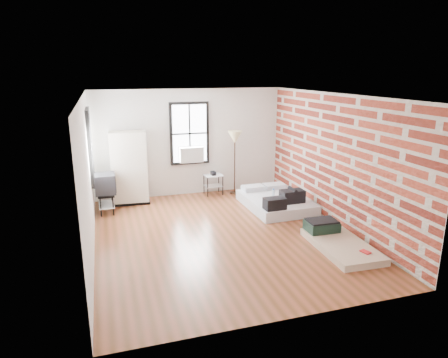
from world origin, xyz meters
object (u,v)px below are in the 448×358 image
object	(u,v)px
floor_lamp	(235,140)
mattress_bare	(337,241)
wardrobe	(129,168)
side_table	(213,179)
mattress_main	(276,201)
tv_stand	(105,185)

from	to	relation	value
floor_lamp	mattress_bare	bearing A→B (deg)	-78.32
mattress_bare	wardrobe	world-z (taller)	wardrobe
side_table	mattress_bare	bearing A→B (deg)	-70.58
mattress_main	tv_stand	bearing A→B (deg)	165.93
mattress_main	mattress_bare	bearing A→B (deg)	-87.04
mattress_bare	floor_lamp	distance (m)	4.11
tv_stand	mattress_bare	bearing A→B (deg)	-38.93
wardrobe	side_table	distance (m)	2.24
wardrobe	tv_stand	distance (m)	0.84
side_table	tv_stand	world-z (taller)	tv_stand
floor_lamp	tv_stand	distance (m)	3.50
wardrobe	floor_lamp	distance (m)	2.82
side_table	tv_stand	xyz separation A→B (m)	(-2.78, -0.61, 0.24)
mattress_main	mattress_bare	distance (m)	2.39
mattress_bare	tv_stand	world-z (taller)	tv_stand
mattress_bare	mattress_main	bearing A→B (deg)	96.58
floor_lamp	mattress_main	bearing A→B (deg)	-67.22
mattress_main	side_table	bearing A→B (deg)	126.70
mattress_main	mattress_bare	size ratio (longest dim) A/B	1.12
mattress_bare	wardrobe	size ratio (longest dim) A/B	0.94
floor_lamp	tv_stand	xyz separation A→B (m)	(-3.36, -0.54, -0.80)
wardrobe	side_table	xyz separation A→B (m)	(2.19, 0.07, -0.48)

